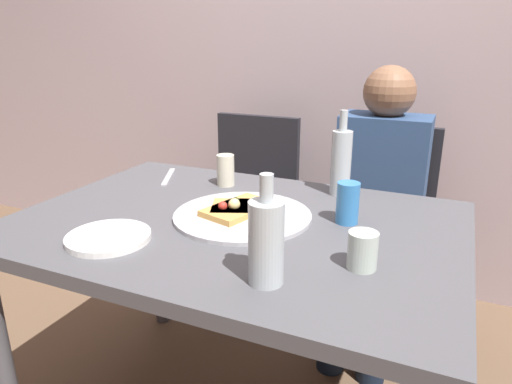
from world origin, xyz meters
TOP-DOWN VIEW (x-y plane):
  - back_wall at (0.00, 1.24)m, footprint 6.00×0.10m
  - dining_table at (0.00, 0.00)m, footprint 1.30×0.91m
  - pizza_tray at (0.01, 0.03)m, footprint 0.42×0.42m
  - pizza_slice_last at (0.02, 0.06)m, footprint 0.25×0.20m
  - pizza_slice_extra at (-0.01, 0.04)m, footprint 0.19×0.25m
  - wine_bottle at (0.22, 0.36)m, footprint 0.07×0.07m
  - beer_bottle at (0.23, -0.30)m, footprint 0.08×0.08m
  - tumbler_near at (0.41, -0.15)m, footprint 0.07×0.07m
  - tumbler_far at (-0.18, 0.29)m, footprint 0.06×0.06m
  - soda_can at (0.31, 0.12)m, footprint 0.07×0.07m
  - plate_stack at (-0.24, -0.27)m, footprint 0.22×0.22m
  - table_knife at (-0.43, 0.29)m, footprint 0.11×0.21m
  - chair_left at (-0.36, 0.86)m, footprint 0.44×0.44m
  - chair_right at (0.30, 0.86)m, footprint 0.44×0.44m
  - guest_in_sweater at (0.30, 0.71)m, footprint 0.36×0.56m

SIDE VIEW (x-z plane):
  - chair_left at x=-0.36m, z-range 0.06..0.96m
  - chair_right at x=0.30m, z-range 0.06..0.96m
  - guest_in_sweater at x=0.30m, z-range 0.06..1.23m
  - dining_table at x=0.00m, z-range 0.29..1.05m
  - table_knife at x=-0.43m, z-range 0.76..0.76m
  - pizza_tray at x=0.01m, z-range 0.76..0.77m
  - plate_stack at x=-0.24m, z-range 0.76..0.77m
  - pizza_slice_last at x=0.02m, z-range 0.76..0.80m
  - pizza_slice_extra at x=-0.01m, z-range 0.76..0.80m
  - tumbler_near at x=0.41m, z-range 0.76..0.85m
  - tumbler_far at x=-0.18m, z-range 0.76..0.87m
  - soda_can at x=0.31m, z-range 0.76..0.88m
  - beer_bottle at x=0.23m, z-range 0.73..0.98m
  - wine_bottle at x=0.22m, z-range 0.73..1.02m
  - back_wall at x=0.00m, z-range 0.00..2.60m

